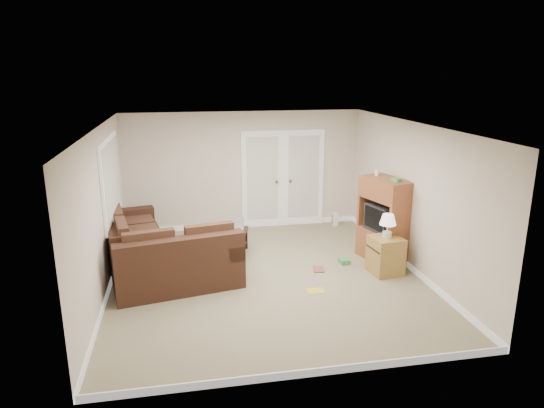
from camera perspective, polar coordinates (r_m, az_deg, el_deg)
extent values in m
plane|color=gray|center=(8.12, -0.66, -8.64)|extent=(5.50, 5.50, 0.00)
cube|color=white|center=(7.45, -0.72, 9.18)|extent=(5.00, 5.50, 0.02)
cube|color=beige|center=(7.68, -19.39, -1.04)|extent=(0.02, 5.50, 2.50)
cube|color=beige|center=(8.47, 16.20, 0.73)|extent=(0.02, 5.50, 2.50)
cube|color=beige|center=(10.34, -3.35, 3.93)|extent=(5.00, 0.02, 2.50)
cube|color=beige|center=(5.16, 4.68, -8.23)|extent=(5.00, 0.02, 2.50)
cube|color=white|center=(10.41, -1.12, 2.77)|extent=(0.90, 0.04, 2.13)
cube|color=white|center=(10.60, 3.69, 2.96)|extent=(0.90, 0.04, 2.13)
cube|color=white|center=(10.38, -1.10, 3.01)|extent=(0.68, 0.02, 1.80)
cube|color=white|center=(10.56, 3.73, 3.20)|extent=(0.68, 0.02, 1.80)
cube|color=white|center=(8.57, -18.43, 2.77)|extent=(0.04, 1.92, 1.42)
cube|color=white|center=(8.56, -18.27, 2.78)|extent=(0.02, 1.74, 1.24)
cube|color=#3B2217|center=(8.98, -15.65, -5.25)|extent=(1.44, 2.63, 0.46)
cube|color=#3B2217|center=(8.81, -18.17, -2.69)|extent=(0.74, 2.50, 0.47)
cube|color=#3B2217|center=(9.93, -16.54, -1.21)|extent=(1.01, 0.44, 0.24)
cube|color=#4E2F1F|center=(8.89, -15.23, -3.42)|extent=(1.10, 2.47, 0.13)
cube|color=#3B2217|center=(7.89, -11.03, -7.89)|extent=(2.10, 1.33, 0.46)
cube|color=#3B2217|center=(7.39, -10.67, -5.65)|extent=(1.96, 0.63, 0.47)
cube|color=#3B2217|center=(7.94, -5.15, -4.80)|extent=(0.44, 1.01, 0.24)
cube|color=#4E2F1F|center=(7.86, -11.26, -5.69)|extent=(1.93, 0.99, 0.13)
cube|color=black|center=(7.89, -5.17, -3.88)|extent=(0.51, 0.92, 0.03)
cube|color=red|center=(8.10, -5.67, -3.21)|extent=(0.37, 0.19, 0.02)
cube|color=black|center=(8.80, -5.01, -3.78)|extent=(0.82, 1.20, 0.05)
cube|color=black|center=(8.90, -4.97, -5.44)|extent=(0.72, 1.10, 0.03)
cylinder|color=white|center=(8.74, -5.72, -3.22)|extent=(0.09, 0.09, 0.16)
cylinder|color=red|center=(8.69, -5.75, -2.30)|extent=(0.01, 0.01, 0.14)
cube|color=#2F6299|center=(8.50, -5.23, -4.01)|extent=(0.24, 0.17, 0.09)
cube|color=white|center=(8.70, -5.13, -3.83)|extent=(0.50, 0.67, 0.00)
cube|color=brown|center=(8.97, 12.91, -4.71)|extent=(0.76, 1.05, 0.56)
cube|color=brown|center=(8.67, 13.32, 1.71)|extent=(0.76, 1.05, 0.38)
cube|color=black|center=(8.80, 13.02, -1.57)|extent=(0.59, 0.67, 0.47)
cube|color=black|center=(8.65, 11.85, -1.67)|extent=(0.15, 0.47, 0.38)
cube|color=#45984A|center=(8.45, 14.43, 2.78)|extent=(0.16, 0.19, 0.06)
cylinder|color=white|center=(8.83, 12.25, 3.64)|extent=(0.07, 0.07, 0.11)
cube|color=#A9803E|center=(8.39, 13.22, -5.90)|extent=(0.55, 0.55, 0.64)
cylinder|color=beige|center=(8.27, 13.38, -3.53)|extent=(0.16, 0.16, 0.10)
cylinder|color=beige|center=(8.23, 13.43, -2.76)|extent=(0.03, 0.03, 0.14)
cone|color=silver|center=(8.19, 13.49, -1.79)|extent=(0.27, 0.27, 0.18)
cube|color=white|center=(10.75, 7.43, -1.80)|extent=(0.12, 0.10, 0.29)
cube|color=gold|center=(7.69, 5.17, -10.13)|extent=(0.26, 0.21, 0.01)
cube|color=#45984A|center=(8.76, 8.45, -6.65)|extent=(0.17, 0.21, 0.08)
imported|color=brown|center=(8.43, 4.90, -7.68)|extent=(0.23, 0.28, 0.02)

